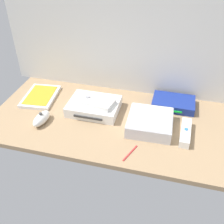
{
  "coord_description": "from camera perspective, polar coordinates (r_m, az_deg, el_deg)",
  "views": [
    {
      "loc": [
        21.31,
        -82.31,
        66.91
      ],
      "look_at": [
        0.0,
        0.0,
        4.0
      ],
      "focal_mm": 42.37,
      "sensor_mm": 36.0,
      "label": 1
    }
  ],
  "objects": [
    {
      "name": "back_wall",
      "position": [
        1.14,
        3.26,
        18.69
      ],
      "size": [
        110.0,
        1.2,
        64.0
      ],
      "primitive_type": "cube",
      "color": "silver",
      "rests_on": "ground"
    },
    {
      "name": "remote_nunchuk",
      "position": [
        1.09,
        -14.98,
        -1.36
      ],
      "size": [
        5.56,
        10.45,
        5.1
      ],
      "rotation": [
        0.0,
        0.0,
        -0.12
      ],
      "color": "white",
      "rests_on": "ground_plane"
    },
    {
      "name": "remote_wand",
      "position": [
        1.04,
        15.56,
        -4.29
      ],
      "size": [
        4.12,
        14.92,
        3.4
      ],
      "rotation": [
        0.0,
        0.0,
        -0.04
      ],
      "color": "white",
      "rests_on": "ground_plane"
    },
    {
      "name": "stylus_pen",
      "position": [
        0.94,
        3.94,
        -8.72
      ],
      "size": [
        3.93,
        8.64,
        0.7
      ],
      "primitive_type": "cylinder",
      "rotation": [
        0.0,
        1.57,
        1.2
      ],
      "color": "red",
      "rests_on": "ground_plane"
    },
    {
      "name": "network_router",
      "position": [
        1.18,
        13.09,
        1.91
      ],
      "size": [
        18.07,
        12.48,
        3.4
      ],
      "rotation": [
        0.0,
        0.0,
        -0.01
      ],
      "color": "navy",
      "rests_on": "ground_plane"
    },
    {
      "name": "ground_plane",
      "position": [
        1.09,
        0.0,
        -2.12
      ],
      "size": [
        100.0,
        48.0,
        2.0
      ],
      "primitive_type": "cube",
      "color": "#9E7F5B",
      "rests_on": "ground"
    },
    {
      "name": "game_case",
      "position": [
        1.26,
        -15.17,
        3.28
      ],
      "size": [
        15.48,
        20.3,
        1.56
      ],
      "rotation": [
        0.0,
        0.0,
        0.1
      ],
      "color": "white",
      "rests_on": "ground_plane"
    },
    {
      "name": "game_console",
      "position": [
        1.12,
        -3.91,
        1.23
      ],
      "size": [
        21.02,
        16.52,
        4.4
      ],
      "rotation": [
        0.0,
        0.0,
        0.0
      ],
      "color": "white",
      "rests_on": "ground_plane"
    },
    {
      "name": "mini_computer",
      "position": [
        1.04,
        8.18,
        -2.23
      ],
      "size": [
        17.51,
        17.51,
        5.3
      ],
      "rotation": [
        0.0,
        0.0,
        0.03
      ],
      "color": "silver",
      "rests_on": "ground_plane"
    },
    {
      "name": "remote_classic_pad",
      "position": [
        1.1,
        -3.4,
        2.28
      ],
      "size": [
        15.7,
        10.7,
        2.4
      ],
      "rotation": [
        0.0,
        0.0,
        -0.2
      ],
      "color": "white",
      "rests_on": "game_console"
    }
  ]
}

